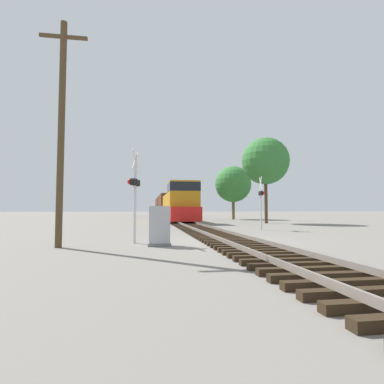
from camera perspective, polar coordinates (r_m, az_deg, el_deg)
name	(u,v)px	position (r m, az deg, el deg)	size (l,w,h in m)	color
ground_plane	(229,241)	(13.74, 7.00, -9.33)	(400.00, 400.00, 0.00)	slate
rail_track_bed	(229,238)	(13.73, 6.99, -8.77)	(2.60, 160.00, 0.31)	black
freight_train	(168,206)	(52.49, -4.67, -2.72)	(3.01, 49.88, 4.25)	#B77A14
crossing_signal_near	(134,186)	(13.07, -10.92, 1.05)	(0.52, 1.01, 4.01)	silver
crossing_signal_far	(261,196)	(21.62, 13.05, -0.80)	(0.50, 1.01, 3.74)	silver
relay_cabinet	(159,226)	(11.96, -6.24, -6.51)	(0.90, 0.50, 1.57)	slate
utility_pole	(61,128)	(12.83, -23.64, 11.09)	(1.80, 0.25, 8.82)	#4C3A23
tree_far_right	(265,161)	(32.67, 13.81, 5.72)	(4.96, 4.96, 9.04)	#473521
tree_mid_background	(233,184)	(44.67, 7.84, 1.48)	(5.34, 5.34, 7.87)	brown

